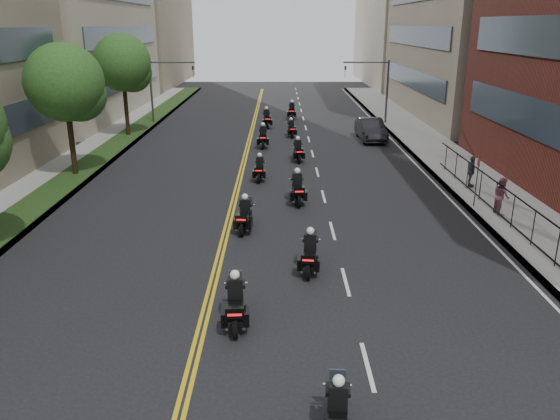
{
  "coord_description": "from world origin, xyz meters",
  "views": [
    {
      "loc": [
        0.85,
        -7.31,
        8.58
      ],
      "look_at": [
        0.9,
        13.43,
        1.5
      ],
      "focal_mm": 35.0,
      "sensor_mm": 36.0,
      "label": 1
    }
  ],
  "objects_px": {
    "motorcycle_8": "(263,138)",
    "pedestrian_c": "(471,171)",
    "motorcycle_4": "(245,216)",
    "motorcycle_10": "(267,119)",
    "motorcycle_3": "(310,254)",
    "motorcycle_6": "(260,170)",
    "motorcycle_5": "(297,189)",
    "motorcycle_1": "(338,417)",
    "motorcycle_2": "(236,304)",
    "motorcycle_11": "(292,112)",
    "parked_sedan": "(371,129)",
    "motorcycle_9": "(291,129)",
    "pedestrian_b": "(501,196)",
    "motorcycle_7": "(298,151)"
  },
  "relations": [
    {
      "from": "motorcycle_5",
      "to": "motorcycle_9",
      "type": "bearing_deg",
      "value": 86.71
    },
    {
      "from": "motorcycle_5",
      "to": "motorcycle_9",
      "type": "relative_size",
      "value": 1.16
    },
    {
      "from": "motorcycle_6",
      "to": "motorcycle_3",
      "type": "bearing_deg",
      "value": -78.1
    },
    {
      "from": "motorcycle_5",
      "to": "pedestrian_c",
      "type": "relative_size",
      "value": 1.42
    },
    {
      "from": "motorcycle_1",
      "to": "motorcycle_7",
      "type": "bearing_deg",
      "value": 94.66
    },
    {
      "from": "motorcycle_4",
      "to": "motorcycle_2",
      "type": "bearing_deg",
      "value": -82.32
    },
    {
      "from": "motorcycle_4",
      "to": "motorcycle_3",
      "type": "bearing_deg",
      "value": -51.55
    },
    {
      "from": "motorcycle_4",
      "to": "motorcycle_10",
      "type": "relative_size",
      "value": 0.9
    },
    {
      "from": "motorcycle_6",
      "to": "motorcycle_1",
      "type": "bearing_deg",
      "value": -81.91
    },
    {
      "from": "motorcycle_3",
      "to": "motorcycle_10",
      "type": "xyz_separation_m",
      "value": [
        -2.18,
        29.18,
        0.07
      ]
    },
    {
      "from": "motorcycle_1",
      "to": "motorcycle_11",
      "type": "height_order",
      "value": "motorcycle_11"
    },
    {
      "from": "motorcycle_4",
      "to": "motorcycle_7",
      "type": "distance_m",
      "value": 13.09
    },
    {
      "from": "motorcycle_1",
      "to": "motorcycle_9",
      "type": "xyz_separation_m",
      "value": [
        -0.26,
        33.71,
        -0.01
      ]
    },
    {
      "from": "motorcycle_3",
      "to": "motorcycle_6",
      "type": "height_order",
      "value": "motorcycle_3"
    },
    {
      "from": "motorcycle_2",
      "to": "pedestrian_c",
      "type": "xyz_separation_m",
      "value": [
        11.75,
        14.19,
        0.32
      ]
    },
    {
      "from": "motorcycle_2",
      "to": "motorcycle_4",
      "type": "height_order",
      "value": "motorcycle_2"
    },
    {
      "from": "motorcycle_10",
      "to": "motorcycle_11",
      "type": "distance_m",
      "value": 5.13
    },
    {
      "from": "motorcycle_5",
      "to": "motorcycle_8",
      "type": "bearing_deg",
      "value": 95.96
    },
    {
      "from": "motorcycle_8",
      "to": "pedestrian_b",
      "type": "height_order",
      "value": "pedestrian_b"
    },
    {
      "from": "motorcycle_2",
      "to": "motorcycle_8",
      "type": "height_order",
      "value": "motorcycle_8"
    },
    {
      "from": "pedestrian_b",
      "to": "motorcycle_4",
      "type": "bearing_deg",
      "value": 96.85
    },
    {
      "from": "motorcycle_4",
      "to": "motorcycle_6",
      "type": "relative_size",
      "value": 1.04
    },
    {
      "from": "motorcycle_4",
      "to": "parked_sedan",
      "type": "relative_size",
      "value": 0.45
    },
    {
      "from": "motorcycle_9",
      "to": "motorcycle_6",
      "type": "bearing_deg",
      "value": -106.21
    },
    {
      "from": "motorcycle_5",
      "to": "motorcycle_6",
      "type": "xyz_separation_m",
      "value": [
        -2.04,
        4.26,
        -0.08
      ]
    },
    {
      "from": "motorcycle_1",
      "to": "motorcycle_7",
      "type": "relative_size",
      "value": 0.96
    },
    {
      "from": "motorcycle_1",
      "to": "pedestrian_b",
      "type": "bearing_deg",
      "value": 62.66
    },
    {
      "from": "motorcycle_3",
      "to": "motorcycle_5",
      "type": "bearing_deg",
      "value": 98.16
    },
    {
      "from": "motorcycle_1",
      "to": "pedestrian_b",
      "type": "xyz_separation_m",
      "value": [
        9.09,
        14.55,
        0.4
      ]
    },
    {
      "from": "motorcycle_3",
      "to": "motorcycle_5",
      "type": "height_order",
      "value": "motorcycle_5"
    },
    {
      "from": "motorcycle_2",
      "to": "motorcycle_4",
      "type": "bearing_deg",
      "value": 88.33
    },
    {
      "from": "motorcycle_2",
      "to": "motorcycle_10",
      "type": "xyz_separation_m",
      "value": [
        0.24,
        32.92,
        0.05
      ]
    },
    {
      "from": "motorcycle_1",
      "to": "motorcycle_5",
      "type": "xyz_separation_m",
      "value": [
        -0.32,
        16.65,
        0.08
      ]
    },
    {
      "from": "motorcycle_11",
      "to": "motorcycle_9",
      "type": "bearing_deg",
      "value": -88.82
    },
    {
      "from": "motorcycle_8",
      "to": "motorcycle_9",
      "type": "height_order",
      "value": "motorcycle_8"
    },
    {
      "from": "motorcycle_3",
      "to": "pedestrian_c",
      "type": "relative_size",
      "value": 1.32
    },
    {
      "from": "motorcycle_4",
      "to": "motorcycle_10",
      "type": "bearing_deg",
      "value": 95.32
    },
    {
      "from": "motorcycle_11",
      "to": "parked_sedan",
      "type": "relative_size",
      "value": 0.49
    },
    {
      "from": "motorcycle_7",
      "to": "motorcycle_5",
      "type": "bearing_deg",
      "value": -96.78
    },
    {
      "from": "motorcycle_1",
      "to": "motorcycle_5",
      "type": "height_order",
      "value": "motorcycle_5"
    },
    {
      "from": "parked_sedan",
      "to": "motorcycle_6",
      "type": "bearing_deg",
      "value": -128.14
    },
    {
      "from": "parked_sedan",
      "to": "motorcycle_8",
      "type": "bearing_deg",
      "value": -164.74
    },
    {
      "from": "motorcycle_1",
      "to": "parked_sedan",
      "type": "distance_m",
      "value": 32.96
    },
    {
      "from": "motorcycle_5",
      "to": "motorcycle_1",
      "type": "bearing_deg",
      "value": -92.0
    },
    {
      "from": "parked_sedan",
      "to": "motorcycle_4",
      "type": "bearing_deg",
      "value": -116.18
    },
    {
      "from": "motorcycle_8",
      "to": "pedestrian_c",
      "type": "relative_size",
      "value": 1.44
    },
    {
      "from": "motorcycle_9",
      "to": "pedestrian_b",
      "type": "distance_m",
      "value": 21.33
    },
    {
      "from": "motorcycle_3",
      "to": "motorcycle_10",
      "type": "height_order",
      "value": "motorcycle_10"
    },
    {
      "from": "motorcycle_6",
      "to": "pedestrian_b",
      "type": "bearing_deg",
      "value": -27.39
    },
    {
      "from": "motorcycle_9",
      "to": "motorcycle_10",
      "type": "relative_size",
      "value": 0.84
    }
  ]
}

